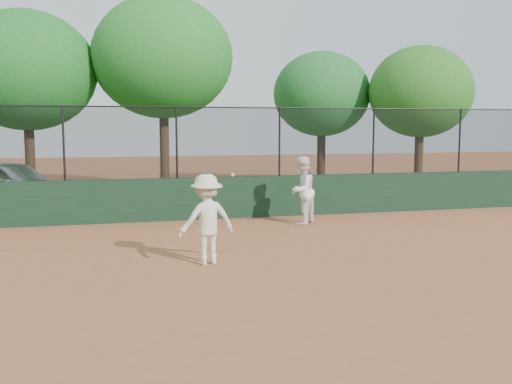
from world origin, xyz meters
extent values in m
plane|color=#A65D35|center=(0.00, 0.00, 0.00)|extent=(80.00, 80.00, 0.00)
cube|color=#17331F|center=(0.00, 6.00, 0.60)|extent=(26.00, 0.20, 1.20)
cube|color=#324F18|center=(0.00, 12.00, 0.00)|extent=(36.00, 12.00, 0.01)
imported|color=silver|center=(-5.38, 8.64, 0.83)|extent=(5.26, 3.74, 1.66)
imported|color=white|center=(2.68, 4.52, 0.92)|extent=(1.13, 1.13, 1.84)
imported|color=beige|center=(-0.56, 0.75, 0.87)|extent=(1.25, 0.90, 1.75)
sphere|color=#BCE332|center=(-0.11, 0.45, 1.75)|extent=(0.07, 0.07, 0.07)
cube|color=black|center=(0.00, 6.00, 2.20)|extent=(26.00, 0.02, 2.00)
cylinder|color=black|center=(0.00, 6.00, 3.18)|extent=(26.00, 0.04, 0.04)
cylinder|color=black|center=(-3.50, 6.00, 2.20)|extent=(0.06, 0.06, 2.00)
cylinder|color=black|center=(-0.50, 6.00, 2.20)|extent=(0.06, 0.06, 2.00)
cylinder|color=black|center=(2.50, 6.00, 2.20)|extent=(0.06, 0.06, 2.00)
cylinder|color=black|center=(5.50, 6.00, 2.20)|extent=(0.06, 0.06, 2.00)
cylinder|color=black|center=(8.50, 6.00, 2.20)|extent=(0.06, 0.06, 2.00)
cylinder|color=#472E18|center=(-5.10, 12.11, 1.35)|extent=(0.36, 0.36, 2.71)
ellipsoid|color=#1B5F1E|center=(-5.10, 12.11, 4.62)|extent=(4.96, 4.51, 4.28)
cylinder|color=#462F19|center=(-0.29, 11.67, 1.58)|extent=(0.36, 0.36, 3.16)
ellipsoid|color=#216720|center=(-0.29, 11.67, 5.17)|extent=(5.20, 4.73, 4.49)
cylinder|color=#3A2613|center=(6.50, 12.98, 1.19)|extent=(0.36, 0.36, 2.39)
ellipsoid|color=#1D5C23|center=(6.50, 12.98, 3.99)|extent=(4.15, 3.77, 3.58)
cylinder|color=#473019|center=(9.95, 10.89, 1.19)|extent=(0.36, 0.36, 2.37)
ellipsoid|color=#26611B|center=(9.95, 10.89, 4.02)|extent=(4.26, 3.87, 3.68)
camera|label=1|loc=(-2.38, -9.99, 2.68)|focal=40.00mm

